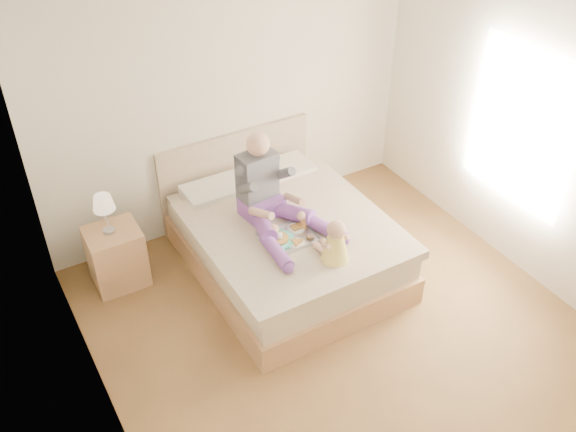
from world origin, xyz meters
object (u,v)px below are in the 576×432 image
tray (288,236)px  baby (335,244)px  bed (282,238)px  nightstand (117,257)px  adult (269,197)px

tray → baby: baby is taller
bed → baby: (0.07, -0.78, 0.46)m
nightstand → adult: (1.33, -0.58, 0.57)m
bed → baby: baby is taller
bed → tray: (-0.14, -0.34, 0.32)m
bed → nightstand: size_ratio=3.64×
bed → nightstand: bearing=158.9°
adult → tray: bearing=-96.3°
nightstand → baby: (1.54, -1.35, 0.47)m
nightstand → adult: 1.56m
bed → tray: bed is taller
nightstand → tray: bearing=-33.0°
nightstand → baby: bearing=-40.0°
nightstand → adult: adult is taller
nightstand → baby: baby is taller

